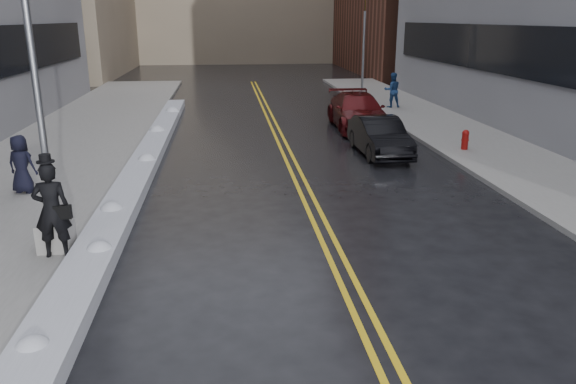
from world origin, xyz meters
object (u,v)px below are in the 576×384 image
object	(u,v)px
lamppost	(43,137)
pedestrian_c	(21,164)
fire_hydrant	(465,139)
traffic_signal	(364,42)
car_black	(380,136)
pedestrian_east	(392,90)
pedestrian_fedora	(52,210)
car_maroon	(358,111)

from	to	relation	value
lamppost	pedestrian_c	xyz separation A→B (m)	(-2.01, 4.23, -1.58)
fire_hydrant	pedestrian_c	world-z (taller)	pedestrian_c
traffic_signal	car_black	distance (m)	14.40
pedestrian_c	fire_hydrant	bearing A→B (deg)	-148.41
lamppost	pedestrian_east	size ratio (longest dim) A/B	4.16
lamppost	traffic_signal	distance (m)	24.98
fire_hydrant	pedestrian_east	xyz separation A→B (m)	(0.23, 10.21, 0.52)
fire_hydrant	pedestrian_fedora	xyz separation A→B (m)	(-12.20, -8.36, 0.58)
traffic_signal	car_maroon	xyz separation A→B (m)	(-2.33, -8.84, -2.63)
car_black	car_maroon	world-z (taller)	car_maroon
pedestrian_c	pedestrian_fedora	bearing A→B (deg)	131.48
car_black	pedestrian_east	bearing A→B (deg)	70.11
fire_hydrant	pedestrian_east	size ratio (longest dim) A/B	0.40
pedestrian_east	fire_hydrant	bearing A→B (deg)	88.54
pedestrian_east	car_maroon	distance (m)	5.91
lamppost	fire_hydrant	size ratio (longest dim) A/B	10.45
lamppost	car_maroon	size ratio (longest dim) A/B	1.43
pedestrian_fedora	fire_hydrant	bearing A→B (deg)	-148.42
fire_hydrant	car_black	size ratio (longest dim) A/B	0.18
fire_hydrant	lamppost	bearing A→B (deg)	-146.96
traffic_signal	pedestrian_east	xyz separation A→B (m)	(0.73, -3.79, -2.33)
lamppost	traffic_signal	xyz separation A→B (m)	(11.80, 22.00, 0.87)
fire_hydrant	pedestrian_c	size ratio (longest dim) A/B	0.45
pedestrian_fedora	pedestrian_east	world-z (taller)	pedestrian_fedora
pedestrian_c	pedestrian_east	size ratio (longest dim) A/B	0.88
car_black	lamppost	bearing A→B (deg)	-139.45
traffic_signal	car_maroon	world-z (taller)	traffic_signal
fire_hydrant	car_black	bearing A→B (deg)	177.91
traffic_signal	fire_hydrant	bearing A→B (deg)	-87.95
lamppost	car_maroon	bearing A→B (deg)	54.25
pedestrian_c	car_maroon	world-z (taller)	pedestrian_c
traffic_signal	car_maroon	bearing A→B (deg)	-104.75
car_maroon	lamppost	bearing A→B (deg)	-124.23
fire_hydrant	pedestrian_c	xyz separation A→B (m)	(-14.31, -3.77, 0.41)
pedestrian_c	pedestrian_east	world-z (taller)	pedestrian_east
car_maroon	pedestrian_fedora	bearing A→B (deg)	-123.22
lamppost	pedestrian_c	bearing A→B (deg)	115.38
pedestrian_east	traffic_signal	bearing A→B (deg)	-79.21
pedestrian_fedora	car_maroon	xyz separation A→B (m)	(9.37, 13.52, -0.35)
pedestrian_fedora	car_black	xyz separation A→B (m)	(9.01, 8.48, -0.45)
fire_hydrant	car_black	distance (m)	3.19
fire_hydrant	car_maroon	xyz separation A→B (m)	(-2.83, 5.16, 0.23)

